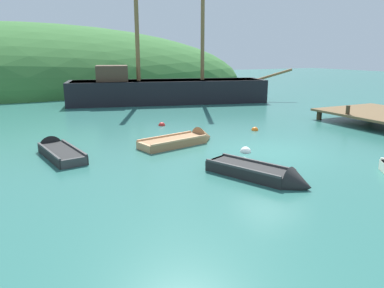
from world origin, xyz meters
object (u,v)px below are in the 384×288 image
Objects in this scene: rowboat_far at (57,152)px; buoy_red at (162,126)px; buoy_orange at (255,130)px; buoy_white at (245,152)px; sailing_ship at (166,94)px; rowboat_outer_right at (263,176)px; rowboat_center at (184,141)px.

buoy_red is at bearing -67.64° from rowboat_far.
buoy_white is (-2.67, -3.14, 0.00)m from buoy_orange.
buoy_orange is 0.81× the size of buoy_white.
rowboat_far is (-9.06, -11.63, -0.54)m from sailing_ship.
rowboat_far is (-5.22, 5.56, -0.01)m from rowboat_outer_right.
sailing_ship is 48.03× the size of buoy_red.
rowboat_center is 4.31m from buoy_orange.
sailing_ship is 12.84m from rowboat_center.
rowboat_far is at bearing -147.77° from buoy_red.
sailing_ship is at bearing 66.41° from buoy_red.
sailing_ship is 11.28m from buoy_orange.
rowboat_center is 2.74m from buoy_white.
rowboat_outer_right is at bearing -114.27° from buoy_white.
rowboat_center reaches higher than rowboat_far.
buoy_red is (5.50, 3.47, -0.10)m from rowboat_far.
rowboat_center reaches higher than buoy_orange.
rowboat_center is 10.11× the size of buoy_red.
rowboat_outer_right is 7.11m from buoy_orange.
rowboat_center is at bearing -94.39° from sailing_ship.
rowboat_outer_right is 10.04× the size of buoy_orange.
buoy_white is (-2.59, -14.40, -0.64)m from sailing_ship.
sailing_ship is at bearing 144.26° from rowboat_outer_right.
buoy_orange is at bearing -1.44° from rowboat_center.
sailing_ship is 40.45× the size of buoy_white.
rowboat_far is 0.99× the size of rowboat_center.
buoy_white is at bearing -69.00° from rowboat_center.
rowboat_center is at bearing -98.08° from buoy_red.
sailing_ship is at bearing -47.80° from rowboat_far.
rowboat_center is (-0.28, 5.04, -0.01)m from rowboat_outer_right.
buoy_red is 0.84× the size of buoy_white.
rowboat_center is (-4.13, -12.15, -0.54)m from sailing_ship.
sailing_ship reaches higher than buoy_red.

